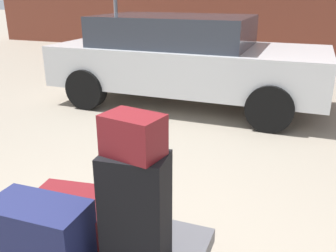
{
  "coord_description": "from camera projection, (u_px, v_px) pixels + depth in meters",
  "views": [
    {
      "loc": [
        1.04,
        -1.57,
        1.77
      ],
      "look_at": [
        0.0,
        1.2,
        0.69
      ],
      "focal_mm": 39.3,
      "sensor_mm": 36.0,
      "label": 1
    }
  ],
  "objects": [
    {
      "name": "suitcase_black_rear_right",
      "position": [
        136.0,
        214.0,
        1.92
      ],
      "size": [
        0.35,
        0.26,
        0.68
      ],
      "primitive_type": "cube",
      "rotation": [
        0.0,
        0.0,
        0.08
      ],
      "color": "black",
      "rests_on": "luggage_cart"
    },
    {
      "name": "suitcase_maroon_rear_left",
      "position": [
        71.0,
        213.0,
        2.35
      ],
      "size": [
        0.58,
        0.49,
        0.21
      ],
      "primitive_type": "cube",
      "rotation": [
        0.0,
        0.0,
        0.13
      ],
      "color": "maroon",
      "rests_on": "luggage_cart"
    },
    {
      "name": "duffel_bag_navy_front_right",
      "position": [
        40.0,
        232.0,
        2.04
      ],
      "size": [
        0.56,
        0.31,
        0.35
      ],
      "primitive_type": "cube",
      "rotation": [
        0.0,
        0.0,
        0.02
      ],
      "color": "#191E47",
      "rests_on": "luggage_cart"
    },
    {
      "name": "duffel_bag_maroon_topmost_pile",
      "position": [
        133.0,
        135.0,
        1.77
      ],
      "size": [
        0.32,
        0.25,
        0.21
      ],
      "primitive_type": "cube",
      "rotation": [
        0.0,
        0.0,
        -0.19
      ],
      "color": "maroon",
      "rests_on": "suitcase_black_rear_right"
    },
    {
      "name": "parked_car",
      "position": [
        185.0,
        58.0,
        5.96
      ],
      "size": [
        4.31,
        1.95,
        1.42
      ],
      "color": "silver",
      "rests_on": "ground_plane"
    },
    {
      "name": "no_parking_sign",
      "position": [
        116.0,
        11.0,
        6.72
      ],
      "size": [
        0.5,
        0.09,
        2.31
      ],
      "color": "slate",
      "rests_on": "ground_plane"
    }
  ]
}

